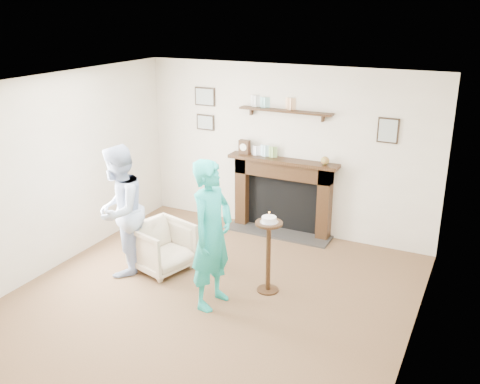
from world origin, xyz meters
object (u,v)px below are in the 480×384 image
object	(u,v)px
man	(124,270)
pedestal_table	(269,243)
armchair	(163,269)
woman	(213,303)

from	to	relation	value
man	pedestal_table	bearing A→B (deg)	85.72
man	pedestal_table	size ratio (longest dim) A/B	1.63
pedestal_table	armchair	bearing A→B (deg)	-176.62
man	pedestal_table	world-z (taller)	pedestal_table
armchair	woman	size ratio (longest dim) A/B	0.40
armchair	pedestal_table	world-z (taller)	pedestal_table
man	woman	xyz separation A→B (m)	(1.43, -0.19, 0.00)
man	woman	size ratio (longest dim) A/B	0.97
man	woman	world-z (taller)	woman
woman	armchair	bearing A→B (deg)	70.61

